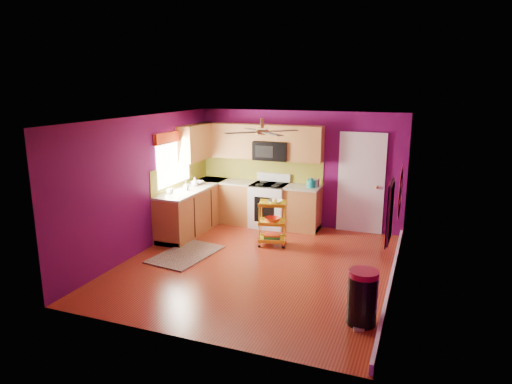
% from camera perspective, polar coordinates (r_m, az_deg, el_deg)
% --- Properties ---
extents(ground, '(5.00, 5.00, 0.00)m').
position_cam_1_polar(ground, '(7.98, 0.22, -9.10)').
color(ground, maroon).
rests_on(ground, ground).
extents(room_envelope, '(4.54, 5.04, 2.52)m').
position_cam_1_polar(room_envelope, '(7.50, 0.42, 2.47)').
color(room_envelope, '#590A4A').
rests_on(room_envelope, ground).
extents(lower_cabinets, '(2.81, 2.31, 0.94)m').
position_cam_1_polar(lower_cabinets, '(9.92, -3.36, -1.93)').
color(lower_cabinets, '#925928').
rests_on(lower_cabinets, ground).
extents(electric_range, '(0.76, 0.66, 1.13)m').
position_cam_1_polar(electric_range, '(9.94, 1.67, -1.58)').
color(electric_range, white).
rests_on(electric_range, ground).
extents(upper_cabinetry, '(2.80, 2.30, 1.26)m').
position_cam_1_polar(upper_cabinetry, '(9.93, -2.07, 6.15)').
color(upper_cabinetry, '#925928').
rests_on(upper_cabinetry, ground).
extents(left_window, '(0.08, 1.35, 1.08)m').
position_cam_1_polar(left_window, '(9.38, -10.28, 5.13)').
color(left_window, white).
rests_on(left_window, ground).
extents(panel_door, '(0.95, 0.11, 2.15)m').
position_cam_1_polar(panel_door, '(9.66, 12.99, 0.94)').
color(panel_door, white).
rests_on(panel_door, ground).
extents(right_wall_art, '(0.04, 2.74, 1.04)m').
position_cam_1_polar(right_wall_art, '(6.76, 17.12, -0.98)').
color(right_wall_art, black).
rests_on(right_wall_art, ground).
extents(ceiling_fan, '(1.01, 1.01, 0.26)m').
position_cam_1_polar(ceiling_fan, '(7.59, 0.77, 7.63)').
color(ceiling_fan, '#BF8C3F').
rests_on(ceiling_fan, ground).
extents(shag_rug, '(1.02, 1.48, 0.02)m').
position_cam_1_polar(shag_rug, '(8.51, -8.75, -7.69)').
color(shag_rug, black).
rests_on(shag_rug, ground).
extents(rolling_cart, '(0.59, 0.48, 0.94)m').
position_cam_1_polar(rolling_cart, '(8.75, 2.10, -3.69)').
color(rolling_cart, yellow).
rests_on(rolling_cart, ground).
extents(trash_can, '(0.50, 0.50, 0.74)m').
position_cam_1_polar(trash_can, '(6.19, 13.16, -12.72)').
color(trash_can, black).
rests_on(trash_can, ground).
extents(teal_kettle, '(0.18, 0.18, 0.21)m').
position_cam_1_polar(teal_kettle, '(9.55, 6.89, 1.04)').
color(teal_kettle, '#139088').
rests_on(teal_kettle, lower_cabinets).
extents(toaster, '(0.22, 0.15, 0.18)m').
position_cam_1_polar(toaster, '(9.62, 7.20, 1.17)').
color(toaster, beige).
rests_on(toaster, lower_cabinets).
extents(soap_bottle_a, '(0.08, 0.08, 0.18)m').
position_cam_1_polar(soap_bottle_a, '(9.34, -8.74, 0.74)').
color(soap_bottle_a, '#EA3F72').
rests_on(soap_bottle_a, lower_cabinets).
extents(soap_bottle_b, '(0.14, 0.14, 0.18)m').
position_cam_1_polar(soap_bottle_b, '(9.71, -7.66, 1.27)').
color(soap_bottle_b, white).
rests_on(soap_bottle_b, lower_cabinets).
extents(counter_dish, '(0.27, 0.27, 0.07)m').
position_cam_1_polar(counter_dish, '(9.89, -7.38, 1.16)').
color(counter_dish, white).
rests_on(counter_dish, lower_cabinets).
extents(counter_cup, '(0.13, 0.13, 0.10)m').
position_cam_1_polar(counter_cup, '(9.10, -10.68, 0.08)').
color(counter_cup, white).
rests_on(counter_cup, lower_cabinets).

